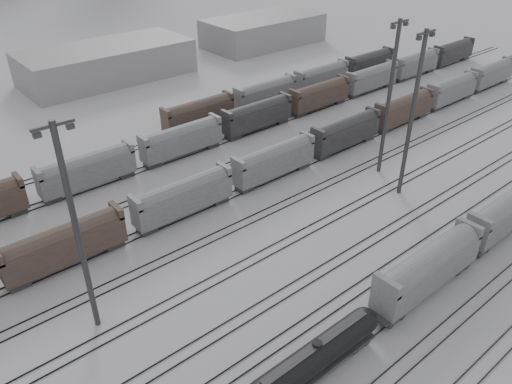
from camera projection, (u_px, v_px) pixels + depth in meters
ground at (412, 310)px, 55.05m from camera, size 900.00×900.00×0.00m
tracks at (301, 237)px, 66.48m from camera, size 220.00×71.50×0.16m
tank_car_b at (316, 357)px, 46.60m from camera, size 16.48×2.75×4.07m
hopper_car_a at (429, 267)px, 55.76m from camera, size 16.48×3.27×5.89m
hopper_car_b at (506, 211)px, 65.66m from camera, size 15.76×3.13×5.63m
light_mast_b at (76, 229)px, 46.90m from camera, size 3.75×0.60×23.43m
light_mast_c at (412, 113)px, 69.79m from camera, size 3.93×0.63×24.55m
light_mast_d at (389, 96)px, 75.69m from camera, size 3.90×0.62×24.36m
bg_string_near at (274, 162)px, 78.98m from camera, size 151.00×3.00×5.60m
bg_string_mid at (257, 117)px, 94.96m from camera, size 151.00×3.00×5.60m
bg_string_far at (295, 86)px, 109.82m from camera, size 66.00×3.00×5.60m
warehouse_mid at (107, 62)px, 120.75m from camera, size 40.00×18.00×8.00m
warehouse_right at (263, 31)px, 148.23m from camera, size 35.00×18.00×8.00m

